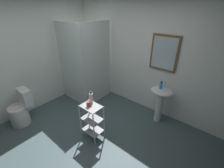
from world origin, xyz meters
The scene contains 11 objects.
ground_plane centered at (0.00, 0.00, -0.01)m, with size 4.20×4.20×0.02m, color #435659.
wall_back centered at (0.01, 1.85, 1.25)m, with size 4.20×0.14×2.50m.
wall_left centered at (-1.85, 0.00, 1.25)m, with size 0.10×4.20×2.50m, color white.
shower_stall centered at (-1.18, 1.18, 0.46)m, with size 0.92×0.92×2.00m.
pedestal_sink centered at (0.76, 1.52, 0.58)m, with size 0.46×0.37×0.81m.
sink_faucet centered at (0.76, 1.64, 0.86)m, with size 0.03×0.03×0.10m, color silver.
toilet centered at (-1.48, -0.43, 0.31)m, with size 0.37×0.49×0.76m.
storage_cart centered at (0.01, 0.25, 0.44)m, with size 0.38×0.28×0.74m.
hand_soap_bottle centered at (0.72, 1.50, 0.88)m, with size 0.06×0.06×0.16m.
lotion_bottle_white centered at (-0.06, 0.33, 0.84)m, with size 0.06×0.06×0.24m.
rinse_cup centered at (-0.03, 0.23, 0.79)m, with size 0.07×0.07×0.10m, color #B24742.
Camera 1 is at (1.65, -1.16, 2.30)m, focal length 24.01 mm.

